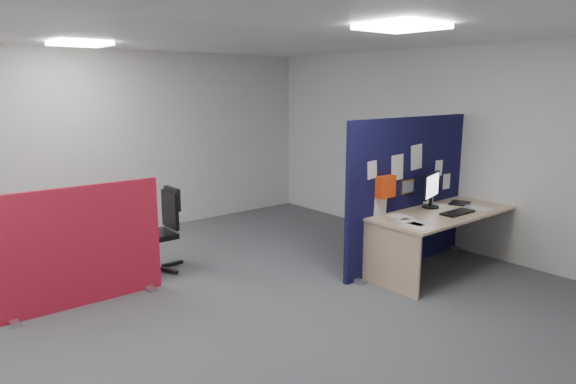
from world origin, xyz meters
TOP-DOWN VIEW (x-y plane):
  - floor at (0.00, 0.00)m, footprint 9.00×9.00m
  - ceiling at (0.00, 0.00)m, footprint 9.00×7.00m
  - wall_back at (0.00, 3.50)m, footprint 9.00×0.02m
  - wall_right at (4.50, 0.00)m, footprint 0.02×7.00m
  - ceiling_lights at (0.33, 0.67)m, footprint 4.10×4.10m
  - navy_divider at (3.47, -0.06)m, footprint 2.21×0.30m
  - main_desk at (3.58, -0.42)m, footprint 1.94×0.86m
  - monitor_main at (3.64, -0.26)m, footprint 0.48×0.20m
  - keyboard at (3.62, -0.64)m, footprint 0.45×0.19m
  - mouse at (3.97, -0.56)m, footprint 0.11×0.09m
  - paper_tray at (4.10, -0.36)m, footprint 0.34×0.30m
  - red_divider at (-0.06, 1.25)m, footprint 1.64×0.30m
  - office_chair at (1.05, 1.71)m, footprint 0.62×0.65m
  - desk_papers at (3.32, -0.48)m, footprint 1.50×0.81m

SIDE VIEW (x-z plane):
  - floor at x=0.00m, z-range 0.00..0.00m
  - office_chair at x=1.05m, z-range 0.07..1.04m
  - main_desk at x=3.58m, z-range 0.20..0.93m
  - red_divider at x=-0.06m, z-range -0.01..1.22m
  - desk_papers at x=3.32m, z-range 0.73..0.73m
  - paper_tray at x=4.10m, z-range 0.73..0.74m
  - keyboard at x=3.62m, z-range 0.73..0.75m
  - mouse at x=3.97m, z-range 0.73..0.76m
  - navy_divider at x=3.47m, z-range 0.00..1.82m
  - monitor_main at x=3.64m, z-range 0.75..1.18m
  - wall_back at x=0.00m, z-range 0.00..2.70m
  - wall_right at x=4.50m, z-range 0.00..2.70m
  - ceiling_lights at x=0.33m, z-range 2.65..2.69m
  - ceiling at x=0.00m, z-range 2.69..2.71m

